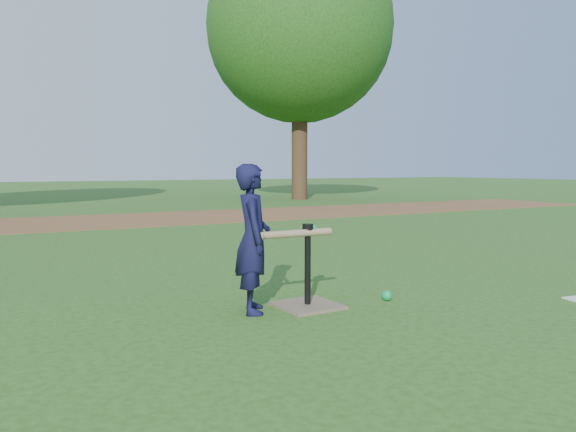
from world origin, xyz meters
TOP-DOWN VIEW (x-y plane):
  - ground at (0.00, 0.00)m, footprint 80.00×80.00m
  - dirt_strip at (0.00, 7.50)m, footprint 24.00×3.00m
  - child at (-0.72, 0.08)m, footprint 0.37×0.45m
  - wiffle_ball_ground at (0.32, -0.12)m, footprint 0.08×0.08m
  - batting_tee at (-0.31, 0.01)m, footprint 0.45×0.45m
  - swing_action at (-0.42, 0.01)m, footprint 0.63×0.22m
  - tree_right at (6.50, 12.00)m, footprint 5.80×5.80m

SIDE VIEW (x-z plane):
  - ground at x=0.00m, z-range 0.00..0.00m
  - dirt_strip at x=0.00m, z-range 0.00..0.01m
  - wiffle_ball_ground at x=0.32m, z-range 0.00..0.08m
  - batting_tee at x=-0.31m, z-range -0.20..0.42m
  - child at x=-0.72m, z-range 0.00..1.05m
  - swing_action at x=-0.42m, z-range 0.51..0.59m
  - tree_right at x=6.50m, z-range 1.19..9.39m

